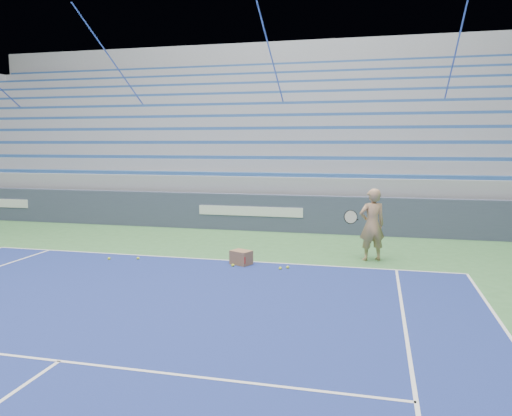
% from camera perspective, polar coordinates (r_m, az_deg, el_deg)
% --- Properties ---
extents(sponsor_barrier, '(30.00, 0.32, 1.10)m').
position_cam_1_polar(sponsor_barrier, '(15.08, -0.54, -0.48)').
color(sponsor_barrier, '#3B425B').
rests_on(sponsor_barrier, ground).
extents(bleachers, '(31.00, 9.15, 7.30)m').
position_cam_1_polar(bleachers, '(20.53, 3.36, 6.66)').
color(bleachers, '#9899A0').
rests_on(bleachers, ground).
extents(tennis_player, '(0.95, 0.91, 1.63)m').
position_cam_1_polar(tennis_player, '(11.43, 13.10, -1.86)').
color(tennis_player, tan).
rests_on(tennis_player, ground).
extents(ball_box, '(0.51, 0.47, 0.31)m').
position_cam_1_polar(ball_box, '(10.86, -1.71, -5.70)').
color(ball_box, '#8E6444').
rests_on(ball_box, ground).
extents(tennis_ball_0, '(0.07, 0.07, 0.07)m').
position_cam_1_polar(tennis_ball_0, '(10.47, 2.79, -6.90)').
color(tennis_ball_0, '#D6E92F').
rests_on(tennis_ball_0, ground).
extents(tennis_ball_1, '(0.07, 0.07, 0.07)m').
position_cam_1_polar(tennis_ball_1, '(11.78, -16.45, -5.58)').
color(tennis_ball_1, '#D6E92F').
rests_on(tennis_ball_1, ground).
extents(tennis_ball_2, '(0.07, 0.07, 0.07)m').
position_cam_1_polar(tennis_ball_2, '(10.55, 3.64, -6.79)').
color(tennis_ball_2, '#D6E92F').
rests_on(tennis_ball_2, ground).
extents(tennis_ball_3, '(0.07, 0.07, 0.07)m').
position_cam_1_polar(tennis_ball_3, '(11.65, -13.34, -5.62)').
color(tennis_ball_3, '#D6E92F').
rests_on(tennis_ball_3, ground).
extents(tennis_ball_4, '(0.07, 0.07, 0.07)m').
position_cam_1_polar(tennis_ball_4, '(10.71, -2.68, -6.57)').
color(tennis_ball_4, '#D6E92F').
rests_on(tennis_ball_4, ground).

